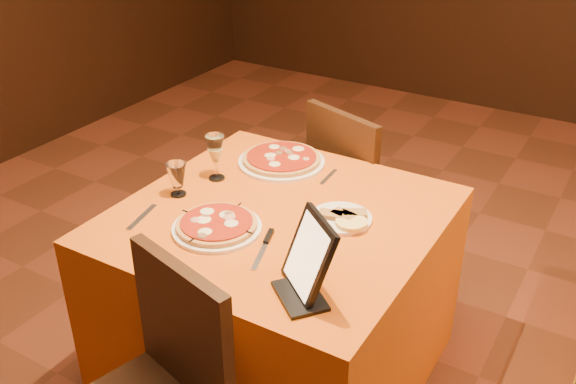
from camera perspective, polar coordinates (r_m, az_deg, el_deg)
The scene contains 11 objects.
main_table at distance 2.52m, azimuth -0.75°, elevation -9.24°, with size 1.10×1.10×0.75m, color #CD550D.
chair_main_far at distance 3.08m, azimuth 7.08°, elevation -0.06°, with size 0.41×0.41×0.91m, color #30210F, non-canonical shape.
pizza_near at distance 2.22m, azimuth -6.34°, elevation -3.03°, with size 0.31×0.31×0.03m.
pizza_far at distance 2.66m, azimuth -0.58°, elevation 2.85°, with size 0.36×0.36×0.03m.
cutlet_dish at distance 2.27m, azimuth 4.72°, elevation -2.22°, with size 0.22×0.22×0.03m.
wine_glass at distance 2.52m, azimuth -6.45°, elevation 3.10°, with size 0.07×0.07×0.19m, color #E4E883, non-canonical shape.
water_glass at distance 2.44m, azimuth -9.83°, elevation 1.10°, with size 0.06×0.06×0.13m, color white, non-canonical shape.
tablet at distance 1.87m, azimuth 1.87°, elevation -5.65°, with size 0.21×0.02×0.24m, color black.
knife at distance 2.10m, azimuth -2.30°, elevation -5.30°, with size 0.22×0.02×0.01m, color #B4B3BB.
fork_near at distance 2.34m, azimuth -12.85°, elevation -2.20°, with size 0.18×0.02×0.01m, color #AAACB1.
fork_far at distance 2.56m, azimuth 3.62°, elevation 1.34°, with size 0.14×0.02×0.01m, color silver.
Camera 1 is at (0.70, -1.63, 1.92)m, focal length 40.00 mm.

